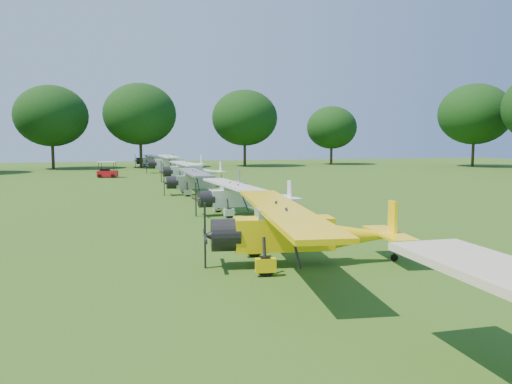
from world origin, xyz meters
TOP-DOWN VIEW (x-y plane):
  - ground at (0.00, 0.00)m, footprint 160.00×160.00m
  - tree_belt at (3.57, 0.16)m, footprint 137.36×130.27m
  - aircraft_2 at (-0.04, -6.49)m, footprint 7.02×11.14m
  - aircraft_3 at (1.02, 5.35)m, footprint 6.06×9.65m
  - aircraft_4 at (0.45, 16.27)m, footprint 6.29×9.99m
  - aircraft_5 at (1.48, 28.89)m, footprint 6.63×10.56m
  - aircraft_6 at (1.32, 42.97)m, footprint 7.60×12.07m
  - aircraft_7 at (-0.09, 57.53)m, footprint 6.48×10.28m
  - golf_cart at (-6.88, 36.60)m, footprint 2.36×1.78m

SIDE VIEW (x-z plane):
  - ground at x=0.00m, z-range 0.00..0.00m
  - golf_cart at x=-6.88m, z-range -0.30..1.51m
  - aircraft_3 at x=1.02m, z-range 0.16..2.06m
  - aircraft_4 at x=0.45m, z-range 0.17..2.14m
  - aircraft_7 at x=-0.09m, z-range 0.17..2.19m
  - aircraft_5 at x=1.48m, z-range 0.18..2.25m
  - aircraft_2 at x=-0.04m, z-range 0.18..2.37m
  - aircraft_6 at x=1.32m, z-range 0.20..2.59m
  - tree_belt at x=3.57m, z-range 0.77..15.29m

